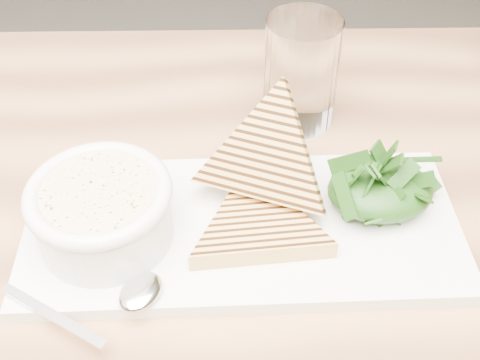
{
  "coord_description": "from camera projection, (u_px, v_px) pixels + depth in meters",
  "views": [
    {
      "loc": [
        0.02,
        -0.16,
        1.2
      ],
      "look_at": [
        0.07,
        0.22,
        0.83
      ],
      "focal_mm": 45.0,
      "sensor_mm": 36.0,
      "label": 1
    }
  ],
  "objects": [
    {
      "name": "table_top",
      "position": [
        401.0,
        310.0,
        0.53
      ],
      "size": [
        1.41,
        1.01,
        0.04
      ],
      "primitive_type": "cube",
      "rotation": [
        0.0,
        0.0,
        -0.09
      ],
      "color": "#A77147",
      "rests_on": "ground"
    },
    {
      "name": "platter",
      "position": [
        242.0,
        228.0,
        0.56
      ],
      "size": [
        0.41,
        0.21,
        0.01
      ],
      "primitive_type": "cube",
      "rotation": [
        0.0,
        0.0,
        -0.07
      ],
      "color": "white",
      "rests_on": "table_top"
    },
    {
      "name": "soup_bowl",
      "position": [
        104.0,
        217.0,
        0.53
      ],
      "size": [
        0.12,
        0.12,
        0.05
      ],
      "primitive_type": "cylinder",
      "color": "white",
      "rests_on": "platter"
    },
    {
      "name": "soup",
      "position": [
        98.0,
        194.0,
        0.51
      ],
      "size": [
        0.1,
        0.1,
        0.01
      ],
      "primitive_type": "cylinder",
      "color": "beige",
      "rests_on": "soup_bowl"
    },
    {
      "name": "bowl_rim",
      "position": [
        98.0,
        193.0,
        0.5
      ],
      "size": [
        0.13,
        0.13,
        0.01
      ],
      "primitive_type": "torus",
      "color": "white",
      "rests_on": "soup_bowl"
    },
    {
      "name": "sandwich_flat",
      "position": [
        258.0,
        225.0,
        0.54
      ],
      "size": [
        0.15,
        0.15,
        0.02
      ],
      "primitive_type": null,
      "rotation": [
        0.0,
        0.0,
        0.0
      ],
      "color": "tan",
      "rests_on": "platter"
    },
    {
      "name": "sandwich_lean",
      "position": [
        266.0,
        158.0,
        0.54
      ],
      "size": [
        0.2,
        0.21,
        0.17
      ],
      "primitive_type": null,
      "rotation": [
        0.88,
        0.0,
        -0.47
      ],
      "color": "tan",
      "rests_on": "sandwich_flat"
    },
    {
      "name": "salad_base",
      "position": [
        380.0,
        190.0,
        0.56
      ],
      "size": [
        0.1,
        0.08,
        0.04
      ],
      "primitive_type": "ellipsoid",
      "color": "black",
      "rests_on": "platter"
    },
    {
      "name": "arugula_pile",
      "position": [
        382.0,
        184.0,
        0.55
      ],
      "size": [
        0.11,
        0.1,
        0.05
      ],
      "primitive_type": null,
      "color": "#245115",
      "rests_on": "platter"
    },
    {
      "name": "spoon_bowl",
      "position": [
        141.0,
        292.0,
        0.49
      ],
      "size": [
        0.05,
        0.05,
        0.01
      ],
      "primitive_type": "ellipsoid",
      "rotation": [
        0.0,
        0.0,
        -0.64
      ],
      "color": "silver",
      "rests_on": "platter"
    },
    {
      "name": "spoon_handle",
      "position": [
        52.0,
        315.0,
        0.48
      ],
      "size": [
        0.09,
        0.07,
        0.0
      ],
      "primitive_type": "cube",
      "rotation": [
        0.0,
        0.0,
        -0.64
      ],
      "color": "silver",
      "rests_on": "platter"
    },
    {
      "name": "glass_near",
      "position": [
        301.0,
        72.0,
        0.65
      ],
      "size": [
        0.08,
        0.08,
        0.12
      ],
      "primitive_type": "cylinder",
      "color": "white",
      "rests_on": "table_top"
    }
  ]
}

